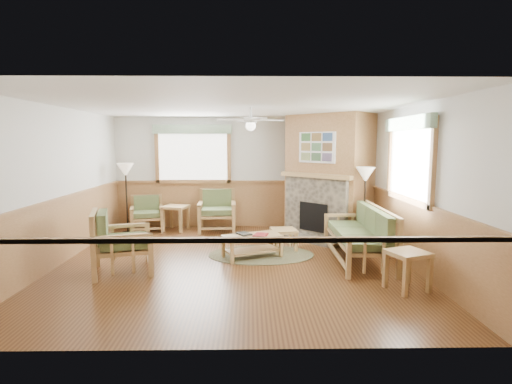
{
  "coord_description": "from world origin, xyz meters",
  "views": [
    {
      "loc": [
        0.28,
        -6.82,
        2.09
      ],
      "look_at": [
        0.4,
        0.7,
        1.15
      ],
      "focal_mm": 28.0,
      "sensor_mm": 36.0,
      "label": 1
    }
  ],
  "objects_px": {
    "sofa": "(358,234)",
    "floor_lamp_right": "(364,207)",
    "armchair_left": "(122,241)",
    "floor_lamp_left": "(127,198)",
    "armchair_back_left": "(147,213)",
    "end_table_chairs": "(176,218)",
    "armchair_back_right": "(217,210)",
    "end_table_sofa": "(407,271)",
    "footstool": "(284,239)",
    "coffee_table": "(252,246)"
  },
  "relations": [
    {
      "from": "armchair_back_right",
      "to": "footstool",
      "type": "relative_size",
      "value": 2.04
    },
    {
      "from": "end_table_sofa",
      "to": "floor_lamp_left",
      "type": "relative_size",
      "value": 0.35
    },
    {
      "from": "sofa",
      "to": "armchair_left",
      "type": "xyz_separation_m",
      "value": [
        -3.97,
        -0.57,
        0.03
      ]
    },
    {
      "from": "armchair_left",
      "to": "armchair_back_left",
      "type": "bearing_deg",
      "value": -10.19
    },
    {
      "from": "armchair_left",
      "to": "end_table_chairs",
      "type": "xyz_separation_m",
      "value": [
        0.3,
        3.06,
        -0.21
      ]
    },
    {
      "from": "coffee_table",
      "to": "floor_lamp_left",
      "type": "bearing_deg",
      "value": 120.84
    },
    {
      "from": "end_table_sofa",
      "to": "armchair_back_right",
      "type": "bearing_deg",
      "value": 127.37
    },
    {
      "from": "armchair_back_right",
      "to": "footstool",
      "type": "xyz_separation_m",
      "value": [
        1.44,
        -1.77,
        -0.28
      ]
    },
    {
      "from": "floor_lamp_left",
      "to": "floor_lamp_right",
      "type": "distance_m",
      "value": 5.28
    },
    {
      "from": "armchair_left",
      "to": "floor_lamp_left",
      "type": "relative_size",
      "value": 0.62
    },
    {
      "from": "armchair_back_left",
      "to": "floor_lamp_right",
      "type": "distance_m",
      "value": 5.0
    },
    {
      "from": "armchair_left",
      "to": "end_table_sofa",
      "type": "height_order",
      "value": "armchair_left"
    },
    {
      "from": "armchair_back_right",
      "to": "end_table_chairs",
      "type": "xyz_separation_m",
      "value": [
        -0.98,
        0.0,
        -0.19
      ]
    },
    {
      "from": "footstool",
      "to": "armchair_left",
      "type": "bearing_deg",
      "value": -154.6
    },
    {
      "from": "footstool",
      "to": "floor_lamp_left",
      "type": "bearing_deg",
      "value": 156.51
    },
    {
      "from": "armchair_back_right",
      "to": "end_table_sofa",
      "type": "xyz_separation_m",
      "value": [
        3.01,
        -3.94,
        -0.2
      ]
    },
    {
      "from": "armchair_left",
      "to": "coffee_table",
      "type": "height_order",
      "value": "armchair_left"
    },
    {
      "from": "sofa",
      "to": "armchair_back_right",
      "type": "bearing_deg",
      "value": -131.76
    },
    {
      "from": "armchair_back_right",
      "to": "footstool",
      "type": "bearing_deg",
      "value": -53.65
    },
    {
      "from": "armchair_back_left",
      "to": "armchair_left",
      "type": "distance_m",
      "value": 3.08
    },
    {
      "from": "coffee_table",
      "to": "end_table_sofa",
      "type": "relative_size",
      "value": 1.83
    },
    {
      "from": "sofa",
      "to": "end_table_sofa",
      "type": "bearing_deg",
      "value": 13.17
    },
    {
      "from": "sofa",
      "to": "end_table_sofa",
      "type": "height_order",
      "value": "sofa"
    },
    {
      "from": "footstool",
      "to": "end_table_chairs",
      "type": "bearing_deg",
      "value": 143.88
    },
    {
      "from": "armchair_left",
      "to": "end_table_chairs",
      "type": "distance_m",
      "value": 3.08
    },
    {
      "from": "armchair_back_right",
      "to": "armchair_left",
      "type": "height_order",
      "value": "armchair_left"
    },
    {
      "from": "sofa",
      "to": "armchair_back_right",
      "type": "xyz_separation_m",
      "value": [
        -2.69,
        2.49,
        0.01
      ]
    },
    {
      "from": "sofa",
      "to": "end_table_chairs",
      "type": "distance_m",
      "value": 4.44
    },
    {
      "from": "armchair_left",
      "to": "footstool",
      "type": "height_order",
      "value": "armchair_left"
    },
    {
      "from": "armchair_back_right",
      "to": "floor_lamp_left",
      "type": "relative_size",
      "value": 0.59
    },
    {
      "from": "footstool",
      "to": "floor_lamp_left",
      "type": "distance_m",
      "value": 3.85
    },
    {
      "from": "end_table_chairs",
      "to": "armchair_back_right",
      "type": "bearing_deg",
      "value": 0.0
    },
    {
      "from": "armchair_back_left",
      "to": "end_table_sofa",
      "type": "height_order",
      "value": "armchair_back_left"
    },
    {
      "from": "armchair_back_left",
      "to": "footstool",
      "type": "xyz_separation_m",
      "value": [
        3.1,
        -1.77,
        -0.21
      ]
    },
    {
      "from": "armchair_left",
      "to": "armchair_back_right",
      "type": "bearing_deg",
      "value": -40.07
    },
    {
      "from": "armchair_back_left",
      "to": "sofa",
      "type": "bearing_deg",
      "value": -44.03
    },
    {
      "from": "sofa",
      "to": "floor_lamp_right",
      "type": "relative_size",
      "value": 1.27
    },
    {
      "from": "sofa",
      "to": "footstool",
      "type": "distance_m",
      "value": 1.47
    },
    {
      "from": "armchair_back_left",
      "to": "end_table_chairs",
      "type": "relative_size",
      "value": 1.38
    },
    {
      "from": "sofa",
      "to": "coffee_table",
      "type": "relative_size",
      "value": 1.99
    },
    {
      "from": "coffee_table",
      "to": "floor_lamp_left",
      "type": "height_order",
      "value": "floor_lamp_left"
    },
    {
      "from": "sofa",
      "to": "floor_lamp_left",
      "type": "xyz_separation_m",
      "value": [
        -4.74,
        2.24,
        0.34
      ]
    },
    {
      "from": "armchair_left",
      "to": "floor_lamp_right",
      "type": "distance_m",
      "value": 4.57
    },
    {
      "from": "coffee_table",
      "to": "end_table_sofa",
      "type": "height_order",
      "value": "end_table_sofa"
    },
    {
      "from": "armchair_left",
      "to": "end_table_sofa",
      "type": "relative_size",
      "value": 1.78
    },
    {
      "from": "sofa",
      "to": "floor_lamp_right",
      "type": "xyz_separation_m",
      "value": [
        0.36,
        0.87,
        0.34
      ]
    },
    {
      "from": "end_table_chairs",
      "to": "footstool",
      "type": "bearing_deg",
      "value": -36.12
    },
    {
      "from": "floor_lamp_right",
      "to": "floor_lamp_left",
      "type": "bearing_deg",
      "value": 165.0
    },
    {
      "from": "floor_lamp_left",
      "to": "floor_lamp_right",
      "type": "height_order",
      "value": "floor_lamp_left"
    },
    {
      "from": "floor_lamp_left",
      "to": "floor_lamp_right",
      "type": "xyz_separation_m",
      "value": [
        5.1,
        -1.37,
        -0.0
      ]
    }
  ]
}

